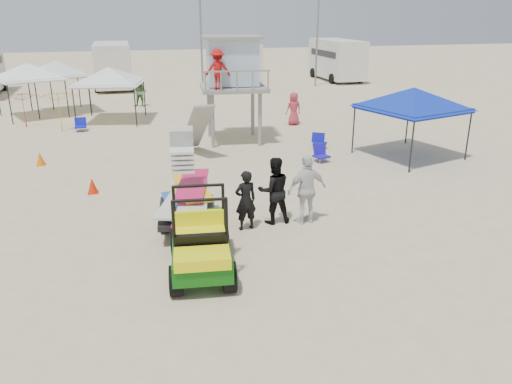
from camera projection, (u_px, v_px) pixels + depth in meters
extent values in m
plane|color=beige|center=(270.00, 306.00, 9.82)|extent=(140.00, 140.00, 0.00)
cube|color=#0D550D|center=(201.00, 250.00, 10.96)|extent=(1.51, 2.60, 0.43)
cube|color=yellow|center=(201.00, 239.00, 10.87)|extent=(1.20, 0.82, 0.24)
cylinder|color=black|center=(182.00, 282.00, 10.10)|extent=(0.35, 0.66, 0.63)
cube|color=black|center=(187.00, 212.00, 13.05)|extent=(1.70, 2.28, 0.13)
cylinder|color=black|center=(164.00, 223.00, 12.99)|extent=(0.29, 0.58, 0.56)
imported|color=black|center=(246.00, 200.00, 13.04)|extent=(0.64, 0.47, 1.63)
imported|color=black|center=(274.00, 190.00, 13.43)|extent=(0.91, 0.72, 1.85)
imported|color=silver|center=(307.00, 190.00, 13.40)|extent=(1.17, 0.61, 1.91)
cylinder|color=gray|center=(215.00, 121.00, 20.79)|extent=(0.16, 0.16, 2.29)
cube|color=gray|center=(233.00, 88.00, 21.53)|extent=(3.00, 3.00, 0.15)
cube|color=silver|center=(231.00, 62.00, 21.41)|extent=(2.27, 2.02, 1.92)
imported|color=#B20F0F|center=(220.00, 70.00, 20.23)|extent=(1.04, 0.60, 1.60)
cylinder|color=black|center=(394.00, 144.00, 17.85)|extent=(0.06, 0.06, 1.98)
pyramid|color=#0F2AA9|center=(414.00, 87.00, 19.02)|extent=(4.00, 4.00, 0.80)
cube|color=#0F2AA9|center=(412.00, 108.00, 19.29)|extent=(4.00, 4.00, 0.18)
cylinder|color=black|center=(80.00, 108.00, 24.30)|extent=(0.06, 0.06, 2.04)
pyramid|color=white|center=(108.00, 67.00, 25.40)|extent=(3.69, 3.69, 0.80)
cube|color=white|center=(109.00, 83.00, 25.67)|extent=(3.69, 3.69, 0.18)
pyramid|color=white|center=(27.00, 63.00, 26.47)|extent=(3.93, 3.93, 0.80)
cube|color=white|center=(29.00, 78.00, 26.75)|extent=(3.93, 3.93, 0.18)
cylinder|color=black|center=(29.00, 98.00, 26.65)|extent=(0.06, 0.06, 2.16)
pyramid|color=silver|center=(55.00, 60.00, 27.61)|extent=(3.60, 3.60, 0.80)
cube|color=silver|center=(57.00, 75.00, 27.89)|extent=(3.60, 3.60, 0.18)
imported|color=#A91712|center=(24.00, 110.00, 24.61)|extent=(2.18, 2.21, 1.76)
imported|color=gold|center=(60.00, 111.00, 23.86)|extent=(3.00, 3.00, 1.93)
cone|color=red|center=(92.00, 186.00, 15.86)|extent=(0.34, 0.34, 0.50)
cone|color=orange|center=(40.00, 159.00, 18.75)|extent=(0.34, 0.34, 0.50)
cube|color=#1015B0|center=(81.00, 127.00, 24.03)|extent=(0.55, 0.51, 0.06)
cube|color=#1015B0|center=(80.00, 122.00, 24.17)|extent=(0.54, 0.18, 0.44)
cylinder|color=#B2B2B7|center=(76.00, 130.00, 23.83)|extent=(0.03, 0.03, 0.20)
cube|color=#1B10B3|center=(321.00, 156.00, 19.14)|extent=(0.66, 0.63, 0.06)
cube|color=#1B10B3|center=(319.00, 150.00, 19.29)|extent=(0.57, 0.32, 0.44)
cylinder|color=#B2B2B7|center=(318.00, 161.00, 18.95)|extent=(0.03, 0.03, 0.20)
cube|color=#0E119E|center=(320.00, 143.00, 21.01)|extent=(0.72, 0.71, 0.06)
cube|color=#0E119E|center=(318.00, 138.00, 21.16)|extent=(0.55, 0.43, 0.44)
cylinder|color=#B2B2B7|center=(317.00, 148.00, 20.82)|extent=(0.03, 0.03, 0.20)
cube|color=silver|center=(113.00, 64.00, 37.12)|extent=(2.50, 6.50, 3.00)
cube|color=black|center=(112.00, 58.00, 36.96)|extent=(2.54, 5.20, 0.50)
cylinder|color=black|center=(96.00, 87.00, 35.39)|extent=(0.25, 0.80, 0.80)
cube|color=silver|center=(235.00, 63.00, 37.92)|extent=(2.50, 7.00, 3.00)
cube|color=black|center=(235.00, 57.00, 37.76)|extent=(2.54, 5.60, 0.50)
cylinder|color=black|center=(225.00, 86.00, 36.04)|extent=(0.25, 0.80, 0.80)
cube|color=silver|center=(337.00, 59.00, 41.45)|extent=(2.50, 6.60, 3.00)
cube|color=black|center=(337.00, 53.00, 41.29)|extent=(2.54, 5.28, 0.50)
cylinder|color=black|center=(332.00, 79.00, 39.69)|extent=(0.25, 0.80, 0.80)
cylinder|color=slate|center=(201.00, 34.00, 33.70)|extent=(0.14, 0.14, 8.00)
cylinder|color=slate|center=(317.00, 32.00, 37.23)|extent=(0.14, 0.14, 8.00)
imported|color=#547A49|center=(140.00, 92.00, 30.05)|extent=(1.01, 0.91, 1.72)
imported|color=#B03244|center=(294.00, 109.00, 25.22)|extent=(0.87, 0.64, 1.65)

